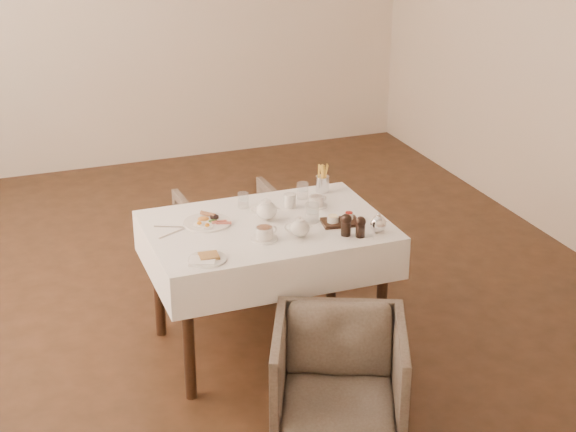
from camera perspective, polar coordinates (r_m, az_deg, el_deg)
The scene contains 20 objects.
table at distance 4.79m, azimuth -1.39°, elevation -1.81°, with size 1.28×0.88×0.75m.
armchair_near at distance 4.28m, azimuth 3.31°, elevation -10.48°, with size 0.62×0.64×0.58m, color #473C34.
armchair_far at distance 5.69m, azimuth -3.51°, elevation -1.42°, with size 0.63×0.65×0.59m, color #473C34.
breakfast_plate at distance 4.77m, azimuth -5.24°, elevation -0.37°, with size 0.26×0.26×0.03m.
side_plate at distance 4.35m, azimuth -5.31°, elevation -2.79°, with size 0.21×0.19×0.02m.
teapot_centre at distance 4.78m, azimuth -1.41°, elevation 0.47°, with size 0.16×0.12×0.13m, color white, non-canonical shape.
teapot_front at distance 4.57m, azimuth 0.76°, elevation -0.68°, with size 0.15×0.11×0.12m, color white, non-canonical shape.
creamer at distance 4.95m, azimuth 0.13°, elevation 1.01°, with size 0.07×0.07×0.08m, color white.
teacup_near at distance 4.55m, azimuth -1.54°, elevation -1.16°, with size 0.14×0.14×0.07m.
teacup_far at distance 4.97m, azimuth 1.84°, elevation 0.93°, with size 0.13×0.13×0.06m.
glass_left at distance 4.95m, azimuth -2.91°, elevation 1.03°, with size 0.06×0.06×0.09m, color silver.
glass_mid at distance 4.75m, azimuth 1.57°, elevation 0.20°, with size 0.07×0.07×0.10m, color silver.
glass_right at distance 5.07m, azimuth 0.95°, elevation 1.65°, with size 0.07×0.07×0.09m, color silver.
condiment_board at distance 4.75m, azimuth 3.38°, elevation -0.31°, with size 0.22×0.16×0.05m.
pepper_mill_left at distance 4.60m, azimuth 3.77°, elevation -0.56°, with size 0.06×0.06×0.12m, color black, non-canonical shape.
pepper_mill_right at distance 4.58m, azimuth 4.71°, elevation -0.70°, with size 0.06×0.06×0.11m, color black, non-canonical shape.
silver_pot at distance 4.65m, azimuth 5.85°, elevation -0.42°, with size 0.10×0.08×0.11m, color white, non-canonical shape.
fries_cup at distance 5.16m, azimuth 2.24°, elevation 2.37°, with size 0.08×0.08×0.17m.
cutlery_fork at distance 4.74m, azimuth -7.49°, elevation -0.71°, with size 0.02×0.20×0.00m, color silver.
cutlery_knife at distance 4.67m, azimuth -7.47°, elevation -1.12°, with size 0.01×0.18×0.00m, color silver.
Camera 1 is at (-1.61, -4.95, 2.66)m, focal length 55.00 mm.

